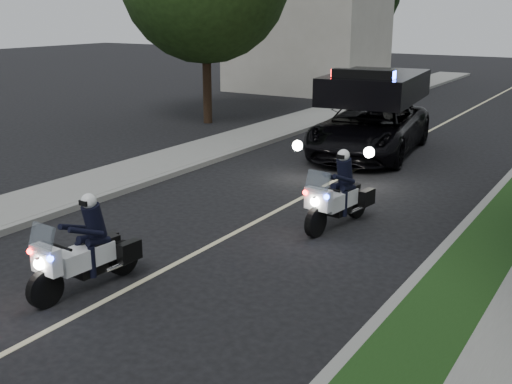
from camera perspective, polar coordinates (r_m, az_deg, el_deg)
ground at (r=10.80m, az=-12.57°, el=-9.12°), size 120.00×120.00×0.00m
curb_right at (r=17.67m, az=21.38°, el=0.43°), size 0.20×60.00×0.15m
curb_left at (r=20.66m, az=-1.44°, el=3.73°), size 0.20×60.00×0.15m
sidewalk_left at (r=21.27m, az=-3.93°, el=4.07°), size 2.00×60.00×0.16m
building_far at (r=37.00m, az=4.68°, el=14.58°), size 8.00×6.00×7.00m
lane_marking at (r=18.80m, az=9.07°, el=2.04°), size 0.12×50.00×0.01m
police_moto_left at (r=11.12m, az=-14.95°, el=-8.52°), size 0.84×2.01×1.67m
police_moto_right at (r=13.84m, az=7.40°, el=-3.10°), size 0.96×2.08×1.70m
police_suv at (r=20.94m, az=10.21°, el=3.43°), size 3.63×6.54×3.03m
bicycle at (r=28.63m, az=11.44°, el=6.79°), size 0.72×1.73×0.89m
cyclist at (r=28.63m, az=11.44°, el=6.79°), size 0.70×0.48×1.90m
tree_left_near at (r=26.46m, az=-4.39°, el=6.30°), size 7.90×7.90×11.28m
tree_left_far at (r=41.21m, az=7.86°, el=9.77°), size 8.50×8.50×11.31m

